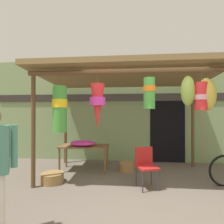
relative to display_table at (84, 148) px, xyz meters
name	(u,v)px	position (x,y,z in m)	size (l,w,h in m)	color
ground_plane	(144,196)	(1.54, -1.41, -0.62)	(30.00, 30.00, 0.00)	#60564C
shop_facade	(138,110)	(1.54, 1.23, 1.08)	(10.93, 0.29, 3.41)	#7A9360
market_stall_canopy	(127,82)	(1.19, -0.46, 1.73)	(4.44, 2.44, 2.70)	brown
display_table	(84,148)	(0.00, 0.00, 0.00)	(1.33, 0.63, 0.69)	brown
flower_heap_on_table	(83,143)	(-0.01, -0.06, 0.15)	(0.70, 0.49, 0.15)	#D13399
folding_chair	(146,163)	(1.60, -0.95, -0.11)	(0.51, 0.51, 0.84)	#AD1E1E
wicker_basket_by_table	(52,178)	(-0.51, -0.93, -0.51)	(0.51, 0.51, 0.22)	olive
wicker_basket_spare	(127,167)	(1.18, 0.05, -0.50)	(0.42, 0.42, 0.24)	olive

